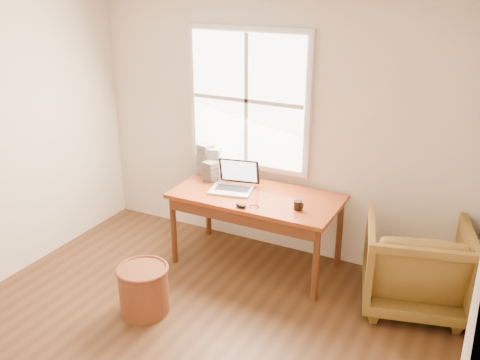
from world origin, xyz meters
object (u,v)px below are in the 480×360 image
object	(u,v)px
desk	(256,197)
cd_stack_a	(213,162)
armchair	(416,264)
laptop	(231,176)
wicker_stool	(144,290)
coffee_mug	(298,205)

from	to	relation	value
desk	cd_stack_a	size ratio (longest dim) A/B	5.37
armchair	laptop	xyz separation A→B (m)	(-1.77, -0.04, 0.51)
cd_stack_a	wicker_stool	bearing A→B (deg)	-85.39
wicker_stool	laptop	xyz separation A→B (m)	(0.25, 1.12, 0.70)
desk	wicker_stool	size ratio (longest dim) A/B	3.83
desk	laptop	xyz separation A→B (m)	(-0.25, -0.04, 0.18)
wicker_stool	cd_stack_a	world-z (taller)	cd_stack_a
armchair	laptop	distance (m)	1.84
coffee_mug	laptop	bearing A→B (deg)	154.13
laptop	cd_stack_a	world-z (taller)	laptop
desk	cd_stack_a	distance (m)	0.69
armchair	coffee_mug	bearing A→B (deg)	-7.34
wicker_stool	laptop	world-z (taller)	laptop
laptop	wicker_stool	bearing A→B (deg)	-114.34
laptop	coffee_mug	world-z (taller)	laptop
cd_stack_a	desk	bearing A→B (deg)	-22.28
laptop	coffee_mug	bearing A→B (deg)	-19.04
armchair	laptop	bearing A→B (deg)	-13.39
coffee_mug	cd_stack_a	size ratio (longest dim) A/B	0.28
desk	cd_stack_a	xyz separation A→B (m)	(-0.62, 0.25, 0.17)
desk	armchair	xyz separation A→B (m)	(1.52, 0.00, -0.33)
cd_stack_a	laptop	bearing A→B (deg)	-38.94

